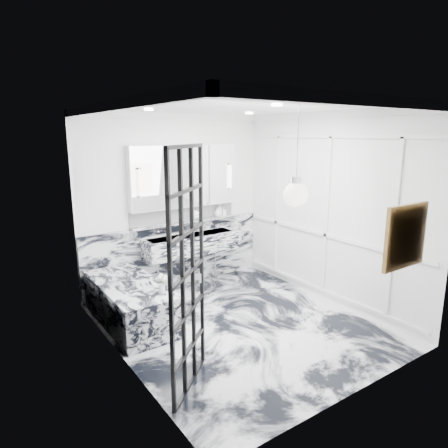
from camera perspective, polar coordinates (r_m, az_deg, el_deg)
floor at (r=5.50m, az=2.39°, el=-14.07°), size 3.60×3.60×0.00m
ceiling at (r=4.92m, az=2.70°, el=16.44°), size 3.60×3.60×0.00m
wall_back at (r=6.53m, az=-7.02°, el=3.10°), size 3.60×0.00×3.60m
wall_front at (r=3.80m, az=19.13°, el=-4.50°), size 3.60×0.00×3.60m
wall_left at (r=4.29m, az=-14.83°, el=-2.29°), size 0.00×3.60×3.60m
wall_right at (r=6.11m, az=14.62°, el=2.13°), size 0.00×3.60×3.60m
marble_clad_back at (r=6.71m, az=-6.72°, el=-4.31°), size 3.18×0.05×1.05m
marble_clad_left at (r=4.31m, az=-14.60°, el=-3.03°), size 0.02×3.56×2.68m
panel_molding at (r=6.11m, az=14.44°, el=1.19°), size 0.03×3.40×2.30m
soap_bottle_a at (r=6.90m, az=-0.64°, el=1.97°), size 0.09×0.09×0.21m
soap_bottle_b at (r=6.95m, az=-0.08°, el=1.82°), size 0.07×0.08×0.15m
soap_bottle_c at (r=6.88m, az=-0.95°, el=1.70°), size 0.13×0.13×0.15m
face_pot at (r=6.65m, az=-4.18°, el=1.27°), size 0.16×0.16×0.16m
amber_bottle at (r=6.63m, az=-4.51°, el=1.02°), size 0.04×0.04×0.10m
flower_vase at (r=5.07m, az=-8.87°, el=-9.10°), size 0.08×0.08×0.12m
crittall_door at (r=3.84m, az=-5.19°, el=-7.00°), size 0.69×0.61×2.37m
artwork at (r=4.40m, az=24.52°, el=-1.63°), size 0.56×0.05×0.56m
pendant_light at (r=3.84m, az=10.20°, el=4.14°), size 0.23×0.23×0.23m
trough_sink at (r=6.54m, az=-4.69°, el=-2.86°), size 1.60×0.45×0.30m
ledge at (r=6.59m, az=-5.46°, el=0.31°), size 1.90×0.14×0.04m
subway_tile at (r=6.62m, az=-5.75°, el=1.55°), size 1.90×0.03×0.23m
mirror_cabinet at (r=6.48m, az=-5.62°, el=6.81°), size 1.90×0.16×1.00m
sconce_left at (r=6.05m, az=-12.02°, el=5.79°), size 0.07×0.07×0.40m
sconce_right at (r=6.84m, az=0.84°, el=6.84°), size 0.07×0.07×0.40m
bathtub at (r=5.59m, az=-13.20°, el=-10.87°), size 0.75×1.65×0.55m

